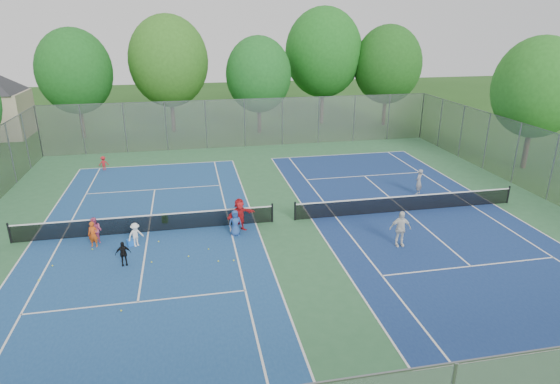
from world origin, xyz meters
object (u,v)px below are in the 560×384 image
(net_left, at_px, (148,224))
(ball_crate, at_px, (131,242))
(net_right, at_px, (406,204))
(ball_hopper, at_px, (165,219))
(instructor, at_px, (419,182))

(net_left, bearing_deg, ball_crate, -117.52)
(net_right, height_order, ball_crate, net_right)
(ball_hopper, bearing_deg, instructor, 5.36)
(ball_crate, distance_m, ball_hopper, 2.80)
(ball_crate, relative_size, instructor, 0.22)
(net_right, bearing_deg, ball_hopper, 175.62)
(instructor, bearing_deg, net_left, -32.64)
(ball_crate, distance_m, instructor, 17.08)
(ball_crate, height_order, instructor, instructor)
(net_left, distance_m, ball_crate, 1.55)
(net_right, distance_m, ball_crate, 14.77)
(instructor, bearing_deg, net_right, 10.10)
(net_right, bearing_deg, net_left, 180.00)
(net_right, relative_size, ball_hopper, 25.54)
(net_left, relative_size, net_right, 1.00)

